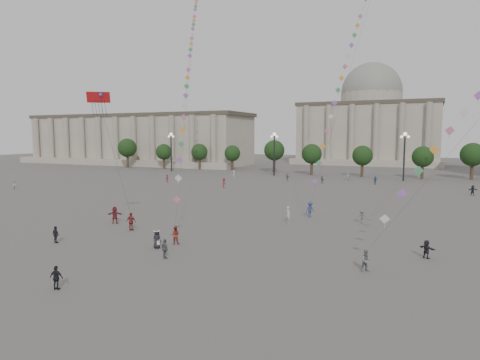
% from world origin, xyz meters
% --- Properties ---
extents(ground, '(360.00, 360.00, 0.00)m').
position_xyz_m(ground, '(0.00, 0.00, 0.00)').
color(ground, '#555350').
rests_on(ground, ground).
extents(hall_west, '(84.00, 26.22, 17.20)m').
position_xyz_m(hall_west, '(-75.00, 93.89, 8.43)').
color(hall_west, '#A59A8A').
rests_on(hall_west, ground).
extents(hall_central, '(48.30, 34.30, 35.50)m').
position_xyz_m(hall_central, '(0.00, 129.22, 14.23)').
color(hall_central, '#A59A8A').
rests_on(hall_central, ground).
extents(tree_row, '(137.12, 5.12, 8.00)m').
position_xyz_m(tree_row, '(0.00, 78.00, 5.39)').
color(tree_row, '#3D2F1E').
rests_on(tree_row, ground).
extents(lamp_post_far_west, '(2.00, 0.90, 10.65)m').
position_xyz_m(lamp_post_far_west, '(-45.00, 70.00, 7.35)').
color(lamp_post_far_west, '#262628').
rests_on(lamp_post_far_west, ground).
extents(lamp_post_mid_west, '(2.00, 0.90, 10.65)m').
position_xyz_m(lamp_post_mid_west, '(-15.00, 70.00, 7.35)').
color(lamp_post_mid_west, '#262628').
rests_on(lamp_post_mid_west, ground).
extents(lamp_post_mid_east, '(2.00, 0.90, 10.65)m').
position_xyz_m(lamp_post_mid_east, '(15.00, 70.00, 7.35)').
color(lamp_post_mid_east, '#262628').
rests_on(lamp_post_mid_east, ground).
extents(person_crowd_0, '(1.05, 0.93, 1.71)m').
position_xyz_m(person_crowd_0, '(10.24, 60.04, 0.86)').
color(person_crowd_0, '#304B6C').
rests_on(person_crowd_0, ground).
extents(person_crowd_1, '(0.93, 1.01, 1.66)m').
position_xyz_m(person_crowd_1, '(-49.79, 24.95, 0.83)').
color(person_crowd_1, silver).
rests_on(person_crowd_1, ground).
extents(person_crowd_2, '(0.67, 1.13, 1.72)m').
position_xyz_m(person_crowd_2, '(-30.43, 46.17, 0.86)').
color(person_crowd_2, maroon).
rests_on(person_crowd_2, ground).
extents(person_crowd_3, '(1.42, 1.13, 1.51)m').
position_xyz_m(person_crowd_3, '(20.38, 7.53, 0.75)').
color(person_crowd_3, black).
rests_on(person_crowd_3, ground).
extents(person_crowd_4, '(1.55, 1.53, 1.78)m').
position_xyz_m(person_crowd_4, '(3.79, 65.39, 0.89)').
color(person_crowd_4, silver).
rests_on(person_crowd_4, ground).
extents(person_crowd_6, '(0.99, 0.61, 1.48)m').
position_xyz_m(person_crowd_6, '(13.51, 19.70, 0.74)').
color(person_crowd_6, '#57575C').
rests_on(person_crowd_6, ground).
extents(person_crowd_9, '(1.64, 1.07, 1.70)m').
position_xyz_m(person_crowd_9, '(26.92, 50.47, 0.85)').
color(person_crowd_9, black).
rests_on(person_crowd_9, ground).
extents(person_crowd_10, '(0.75, 0.81, 1.87)m').
position_xyz_m(person_crowd_10, '(-21.49, 60.40, 0.93)').
color(person_crowd_10, silver).
rests_on(person_crowd_10, ground).
extents(person_crowd_12, '(1.35, 1.34, 1.55)m').
position_xyz_m(person_crowd_12, '(-0.04, 57.75, 0.78)').
color(person_crowd_12, slate).
rests_on(person_crowd_12, ground).
extents(person_crowd_13, '(0.84, 0.78, 1.93)m').
position_xyz_m(person_crowd_13, '(5.82, 16.40, 0.96)').
color(person_crowd_13, '#B6B6B2').
rests_on(person_crowd_13, ground).
extents(person_crowd_16, '(0.97, 0.54, 1.57)m').
position_xyz_m(person_crowd_16, '(-8.13, 59.35, 0.79)').
color(person_crowd_16, slate).
rests_on(person_crowd_16, ground).
extents(person_crowd_17, '(0.79, 1.27, 1.89)m').
position_xyz_m(person_crowd_17, '(-15.38, 42.81, 0.94)').
color(person_crowd_17, maroon).
rests_on(person_crowd_17, ground).
extents(tourist_0, '(1.15, 0.53, 1.91)m').
position_xyz_m(tourist_0, '(-7.98, 5.92, 0.96)').
color(tourist_0, maroon).
rests_on(tourist_0, ground).
extents(tourist_1, '(0.99, 0.57, 1.58)m').
position_xyz_m(tourist_1, '(-11.04, -1.15, 0.79)').
color(tourist_1, black).
rests_on(tourist_1, ground).
extents(tourist_2, '(1.87, 1.25, 1.93)m').
position_xyz_m(tourist_2, '(-12.02, 8.13, 0.97)').
color(tourist_2, maroon).
rests_on(tourist_2, ground).
extents(tourist_3, '(1.02, 0.79, 1.61)m').
position_xyz_m(tourist_3, '(1.04, -1.23, 0.81)').
color(tourist_3, '#56575B').
rests_on(tourist_3, ground).
extents(tourist_4, '(0.99, 0.57, 1.58)m').
position_xyz_m(tourist_4, '(-1.36, -10.00, 0.79)').
color(tourist_4, black).
rests_on(tourist_4, ground).
extents(kite_flyer_0, '(0.99, 0.89, 1.68)m').
position_xyz_m(kite_flyer_0, '(-0.74, 3.08, 0.84)').
color(kite_flyer_0, maroon).
rests_on(kite_flyer_0, ground).
extents(kite_flyer_1, '(1.32, 1.41, 1.91)m').
position_xyz_m(kite_flyer_1, '(7.20, 20.80, 0.96)').
color(kite_flyer_1, navy).
rests_on(kite_flyer_1, ground).
extents(kite_flyer_2, '(0.98, 0.92, 1.60)m').
position_xyz_m(kite_flyer_2, '(16.39, 2.05, 0.80)').
color(kite_flyer_2, slate).
rests_on(kite_flyer_2, ground).
extents(hat_person, '(0.84, 0.60, 1.69)m').
position_xyz_m(hat_person, '(-1.41, 1.15, 0.88)').
color(hat_person, black).
rests_on(hat_person, ground).
extents(dragon_kite, '(2.11, 2.20, 12.73)m').
position_xyz_m(dragon_kite, '(-9.36, 3.26, 12.87)').
color(dragon_kite, red).
rests_on(dragon_kite, ground).
extents(kite_train_west, '(26.38, 49.37, 68.93)m').
position_xyz_m(kite_train_west, '(-14.49, 29.45, 22.55)').
color(kite_train_west, '#3F3F3F').
rests_on(kite_train_west, ground).
extents(kite_train_mid, '(6.30, 37.62, 64.61)m').
position_xyz_m(kite_train_mid, '(10.15, 40.70, 29.96)').
color(kite_train_mid, '#3F3F3F').
rests_on(kite_train_mid, ground).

